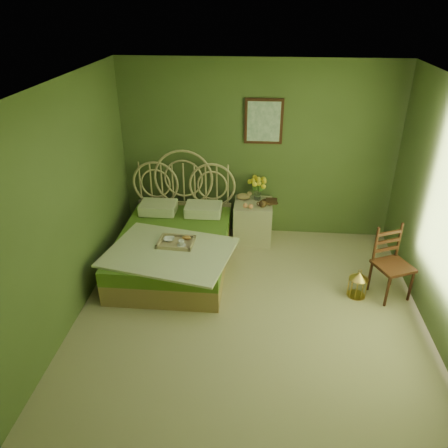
# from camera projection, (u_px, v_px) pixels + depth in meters

# --- Properties ---
(floor) EXTENTS (4.50, 4.50, 0.00)m
(floor) POSITION_uv_depth(u_px,v_px,m) (249.00, 324.00, 4.98)
(floor) COLOR tan
(floor) RESTS_ON ground
(ceiling) EXTENTS (4.50, 4.50, 0.00)m
(ceiling) POSITION_uv_depth(u_px,v_px,m) (257.00, 90.00, 3.76)
(ceiling) COLOR silver
(ceiling) RESTS_ON wall_back
(wall_back) EXTENTS (4.00, 0.00, 4.00)m
(wall_back) POSITION_uv_depth(u_px,v_px,m) (257.00, 151.00, 6.35)
(wall_back) COLOR #546B38
(wall_back) RESTS_ON floor
(wall_left) EXTENTS (0.00, 4.50, 4.50)m
(wall_left) POSITION_uv_depth(u_px,v_px,m) (60.00, 215.00, 4.53)
(wall_left) COLOR #546B38
(wall_left) RESTS_ON floor
(wall_art) EXTENTS (0.54, 0.04, 0.64)m
(wall_art) POSITION_uv_depth(u_px,v_px,m) (264.00, 121.00, 6.11)
(wall_art) COLOR #351A0E
(wall_art) RESTS_ON wall_back
(bed) EXTENTS (1.70, 2.16, 1.33)m
(bed) POSITION_uv_depth(u_px,v_px,m) (174.00, 245.00, 5.95)
(bed) COLOR #A48152
(bed) RESTS_ON floor
(nightstand) EXTENTS (0.56, 0.56, 1.04)m
(nightstand) POSITION_uv_depth(u_px,v_px,m) (253.00, 217.00, 6.53)
(nightstand) COLOR beige
(nightstand) RESTS_ON floor
(chair) EXTENTS (0.52, 0.52, 0.90)m
(chair) POSITION_uv_depth(u_px,v_px,m) (393.00, 258.00, 5.29)
(chair) COLOR #351A0E
(chair) RESTS_ON floor
(birdcage) EXTENTS (0.22, 0.22, 0.34)m
(birdcage) POSITION_uv_depth(u_px,v_px,m) (358.00, 284.00, 5.37)
(birdcage) COLOR gold
(birdcage) RESTS_ON floor
(book_lower) EXTENTS (0.22, 0.25, 0.02)m
(book_lower) POSITION_uv_depth(u_px,v_px,m) (266.00, 202.00, 6.41)
(book_lower) COLOR #381E0F
(book_lower) RESTS_ON nightstand
(book_upper) EXTENTS (0.17, 0.23, 0.02)m
(book_upper) POSITION_uv_depth(u_px,v_px,m) (266.00, 201.00, 6.40)
(book_upper) COLOR #472819
(book_upper) RESTS_ON nightstand
(cereal_bowl) EXTENTS (0.16, 0.16, 0.03)m
(cereal_bowl) POSITION_uv_depth(u_px,v_px,m) (169.00, 239.00, 5.62)
(cereal_bowl) COLOR white
(cereal_bowl) RESTS_ON bed
(coffee_cup) EXTENTS (0.09, 0.09, 0.07)m
(coffee_cup) POSITION_uv_depth(u_px,v_px,m) (181.00, 243.00, 5.50)
(coffee_cup) COLOR white
(coffee_cup) RESTS_ON bed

